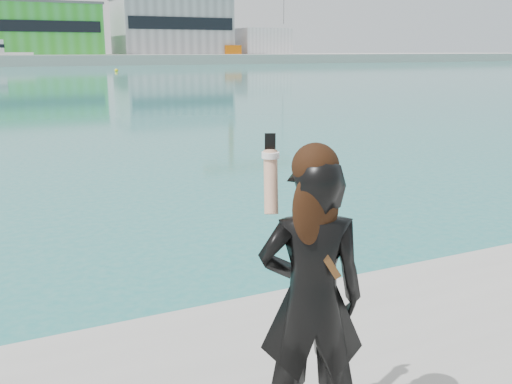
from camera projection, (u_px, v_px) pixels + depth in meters
warehouse_green at (23, 28)px, 117.74m from camera, size 30.60×16.36×10.50m
warehouse_grey_right at (172, 26)px, 130.95m from camera, size 25.50×15.35×12.50m
ancillary_shed at (261, 41)px, 139.26m from camera, size 12.00×10.00×6.00m
flagpole_right at (99, 32)px, 117.74m from camera, size 1.28×0.16×8.00m
buoy_near at (116, 72)px, 79.44m from camera, size 0.50×0.50×0.50m
woman at (312, 291)px, 3.10m from camera, size 0.69×0.58×1.69m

